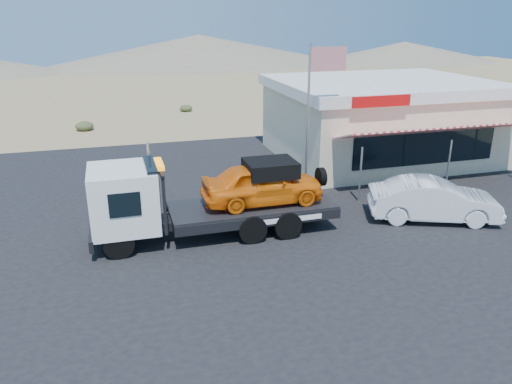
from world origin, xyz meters
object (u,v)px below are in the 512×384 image
at_px(white_sedan, 434,200).
at_px(jerky_store, 380,119).
at_px(flagpole, 314,104).
at_px(tow_truck, 209,195).

xyz_separation_m(white_sedan, jerky_store, (2.34, 8.11, 1.23)).
bearing_deg(white_sedan, flagpole, 63.14).
bearing_deg(jerky_store, flagpole, -141.21).
xyz_separation_m(white_sedan, flagpole, (-3.23, 3.64, 3.00)).
bearing_deg(tow_truck, flagpole, 29.13).
height_order(tow_truck, flagpole, flagpole).
relative_size(tow_truck, white_sedan, 1.76).
distance_m(white_sedan, jerky_store, 8.53).
xyz_separation_m(tow_truck, white_sedan, (7.95, -1.01, -0.67)).
xyz_separation_m(jerky_store, flagpole, (-5.57, -4.47, 1.77)).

